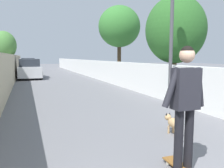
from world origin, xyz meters
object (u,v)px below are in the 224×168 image
(skateboard, at_px, (182,168))
(person_skateboarder, at_px, (185,98))
(tree_right_mid, at_px, (119,27))
(lamp_post, at_px, (172,11))
(car_far, at_px, (28,65))
(dog, at_px, (173,123))
(tree_right_far, at_px, (175,30))
(car_near, at_px, (30,69))
(tree_left_near, at_px, (4,45))

(skateboard, distance_m, person_skateboarder, 1.08)
(tree_right_mid, bearing_deg, lamp_post, 170.53)
(tree_right_mid, bearing_deg, car_far, 20.73)
(car_far, bearing_deg, skateboard, -175.93)
(lamp_post, height_order, dog, lamp_post)
(lamp_post, bearing_deg, car_far, 11.01)
(person_skateboarder, bearing_deg, skateboard, 0.67)
(dog, bearing_deg, tree_right_far, -36.04)
(tree_right_mid, bearing_deg, car_near, 48.72)
(tree_right_far, xyz_separation_m, car_near, (10.47, 6.10, -2.20))
(tree_right_far, relative_size, skateboard, 5.50)
(dog, bearing_deg, car_near, 10.41)
(person_skateboarder, distance_m, dog, 1.91)
(car_near, relative_size, car_far, 0.96)
(car_near, height_order, car_far, same)
(person_skateboarder, height_order, dog, person_skateboarder)
(tree_left_near, relative_size, lamp_post, 0.78)
(dog, relative_size, car_near, 0.43)
(tree_left_near, xyz_separation_m, lamp_post, (-13.62, -6.24, 0.63))
(tree_right_far, bearing_deg, car_far, 16.60)
(lamp_post, relative_size, person_skateboarder, 2.67)
(car_far, bearing_deg, lamp_post, -168.99)
(person_skateboarder, distance_m, car_near, 16.62)
(skateboard, bearing_deg, tree_right_far, -34.95)
(tree_right_mid, relative_size, dog, 2.89)
(tree_left_near, relative_size, skateboard, 4.67)
(tree_right_mid, height_order, car_far, tree_right_mid)
(person_skateboarder, relative_size, dog, 1.03)
(lamp_post, relative_size, dog, 2.75)
(tree_left_near, height_order, person_skateboarder, tree_left_near)
(tree_left_near, height_order, car_near, tree_left_near)
(tree_right_far, xyz_separation_m, person_skateboarder, (-6.03, 4.22, -1.77))
(tree_left_near, bearing_deg, lamp_post, -155.37)
(skateboard, xyz_separation_m, car_far, (26.50, 1.88, 0.65))
(skateboard, distance_m, dog, 1.71)
(car_far, bearing_deg, tree_right_far, -163.40)
(lamp_post, height_order, car_near, lamp_post)
(tree_right_far, height_order, lamp_post, lamp_post)
(skateboard, distance_m, car_near, 16.63)
(tree_right_far, xyz_separation_m, skateboard, (-6.03, 4.22, -2.85))
(tree_right_mid, distance_m, lamp_post, 7.73)
(tree_left_near, relative_size, car_near, 0.93)
(tree_left_near, bearing_deg, tree_right_far, -145.34)
(lamp_post, bearing_deg, tree_left_near, 24.63)
(car_near, bearing_deg, skateboard, -173.49)
(tree_right_mid, relative_size, car_far, 1.20)
(tree_right_mid, bearing_deg, person_skateboarder, 161.86)
(car_near, distance_m, car_far, 9.99)
(tree_right_mid, height_order, car_near, tree_right_mid)
(tree_right_mid, relative_size, car_near, 1.25)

